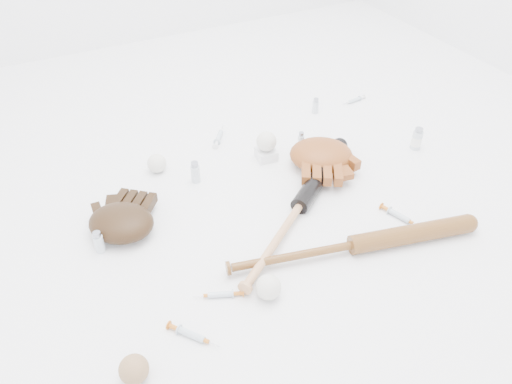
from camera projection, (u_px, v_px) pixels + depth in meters
name	position (u px, v px, depth m)	size (l,w,h in m)	color
bat_dark	(300.00, 205.00, 1.57)	(0.79, 0.06, 0.06)	black
bat_wood	(353.00, 245.00, 1.43)	(0.79, 0.06, 0.06)	brown
glove_dark	(121.00, 222.00, 1.49)	(0.24, 0.24, 0.09)	black
glove_tan	(321.00, 155.00, 1.75)	(0.26, 0.26, 0.10)	brown
trading_card	(126.00, 209.00, 1.60)	(0.06, 0.09, 0.00)	gold
pedestal	(266.00, 154.00, 1.80)	(0.07, 0.07, 0.04)	white
baseball_on_pedestal	(266.00, 141.00, 1.77)	(0.07, 0.07, 0.07)	silver
baseball_left	(134.00, 217.00, 1.52)	(0.07, 0.07, 0.07)	silver
baseball_upper	(157.00, 163.00, 1.73)	(0.07, 0.07, 0.07)	silver
baseball_mid	(268.00, 287.00, 1.31)	(0.07, 0.07, 0.07)	silver
baseball_aged	(134.00, 369.00, 1.12)	(0.07, 0.07, 0.07)	#946D47
syringe_0	(191.00, 335.00, 1.22)	(0.16, 0.03, 0.02)	#ADBCC6
syringe_1	(220.00, 295.00, 1.32)	(0.15, 0.03, 0.02)	#ADBCC6
syringe_2	(219.00, 137.00, 1.91)	(0.17, 0.03, 0.02)	#ADBCC6
syringe_3	(399.00, 216.00, 1.56)	(0.16, 0.03, 0.02)	#ADBCC6
syringe_4	(354.00, 100.00, 2.13)	(0.13, 0.02, 0.02)	#ADBCC6
vial_0	(301.00, 140.00, 1.85)	(0.02, 0.02, 0.06)	silver
vial_1	(316.00, 106.00, 2.05)	(0.03, 0.03, 0.07)	silver
vial_2	(195.00, 172.00, 1.69)	(0.03, 0.03, 0.08)	silver
vial_3	(417.00, 138.00, 1.84)	(0.04, 0.04, 0.09)	silver
vial_4	(99.00, 242.00, 1.43)	(0.03, 0.03, 0.07)	silver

